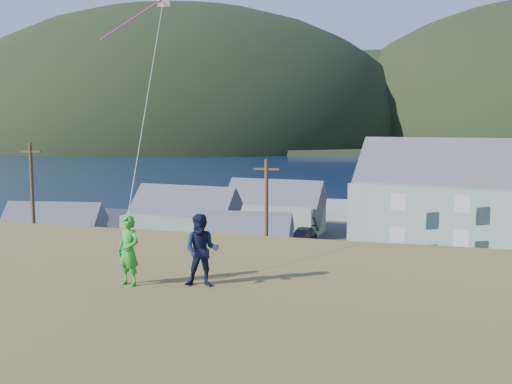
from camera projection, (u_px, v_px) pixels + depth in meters
ground at (301, 315)px, 33.78m from camera, size 900.00×900.00×0.00m
grass_strip at (294, 326)px, 31.86m from camera, size 110.00×8.00×0.10m
waterfront_lot at (339, 253)px, 50.02m from camera, size 72.00×36.00×0.12m
wharf at (316, 209)px, 73.58m from camera, size 26.00×14.00×0.90m
far_shore at (406, 142)px, 349.09m from camera, size 900.00×320.00×2.00m
far_hills at (476, 143)px, 290.99m from camera, size 760.00×265.00×143.00m
shed_teal at (51, 238)px, 44.94m from camera, size 8.57×6.56×6.18m
shed_palegreen_near at (183, 222)px, 50.68m from camera, size 10.16×6.98×6.98m
shed_white at (243, 247)px, 42.39m from camera, size 7.49×5.24×5.70m
shed_palegreen_far at (274, 209)px, 58.67m from camera, size 10.58×6.65×6.78m
utility_poles at (260, 229)px, 35.44m from camera, size 34.23×0.24×9.86m
parked_cars at (245, 230)px, 56.37m from camera, size 21.41×11.72×1.57m
kite_flyer_green at (129, 251)px, 14.27m from camera, size 0.73×0.57×1.76m
kite_flyer_navy at (202, 250)px, 14.16m from camera, size 1.00×0.84×1.83m
kite_rig at (159, 4)px, 20.96m from camera, size 1.84×4.05×10.54m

